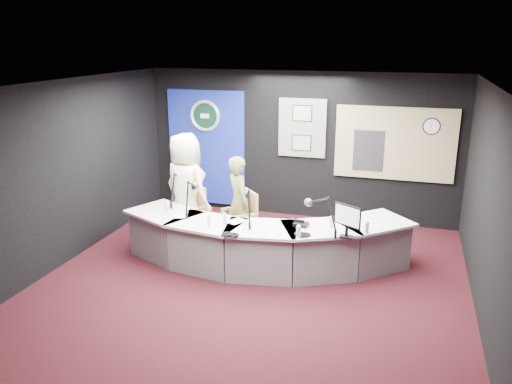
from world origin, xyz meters
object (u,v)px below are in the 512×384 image
(armchair_right, at_px, (239,223))
(person_man, at_px, (186,189))
(armchair_left, at_px, (187,217))
(person_woman, at_px, (239,203))
(broadcast_desk, at_px, (261,243))

(armchair_right, relative_size, person_man, 0.45)
(armchair_left, distance_m, person_woman, 0.99)
(person_woman, bearing_deg, armchair_left, 51.00)
(armchair_left, bearing_deg, person_woman, 25.80)
(armchair_left, height_order, person_man, person_man)
(armchair_right, distance_m, person_man, 1.07)
(broadcast_desk, distance_m, person_man, 1.68)
(broadcast_desk, bearing_deg, person_woman, 133.46)
(broadcast_desk, xyz_separation_m, person_man, (-1.47, 0.56, 0.57))
(armchair_left, height_order, armchair_right, armchair_left)
(broadcast_desk, xyz_separation_m, person_woman, (-0.54, 0.57, 0.41))
(person_man, relative_size, person_woman, 1.21)
(armchair_right, height_order, person_woman, person_woman)
(broadcast_desk, height_order, person_man, person_man)
(broadcast_desk, height_order, armchair_right, armchair_right)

